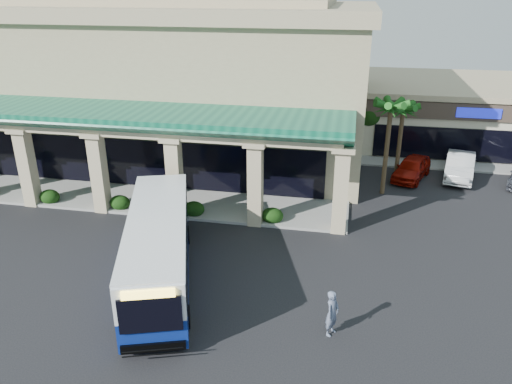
% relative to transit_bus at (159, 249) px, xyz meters
% --- Properties ---
extents(ground, '(110.00, 110.00, 0.00)m').
position_rel_transit_bus_xyz_m(ground, '(1.57, 1.00, -1.52)').
color(ground, black).
extents(main_building, '(30.80, 14.80, 11.35)m').
position_rel_transit_bus_xyz_m(main_building, '(-6.43, 17.00, 4.15)').
color(main_building, tan).
rests_on(main_building, ground).
extents(arcade, '(30.00, 6.20, 5.70)m').
position_rel_transit_bus_xyz_m(arcade, '(-6.43, 7.80, 1.33)').
color(arcade, '#0E5740').
rests_on(arcade, ground).
extents(strip_mall, '(22.50, 12.50, 4.90)m').
position_rel_transit_bus_xyz_m(strip_mall, '(19.57, 25.00, 0.93)').
color(strip_mall, beige).
rests_on(strip_mall, ground).
extents(palm_0, '(2.40, 2.40, 6.60)m').
position_rel_transit_bus_xyz_m(palm_0, '(10.07, 12.00, 1.78)').
color(palm_0, '#185015').
rests_on(palm_0, ground).
extents(palm_1, '(2.40, 2.40, 5.80)m').
position_rel_transit_bus_xyz_m(palm_1, '(11.07, 15.00, 1.38)').
color(palm_1, '#185015').
rests_on(palm_1, ground).
extents(broadleaf_tree, '(2.60, 2.60, 4.81)m').
position_rel_transit_bus_xyz_m(broadleaf_tree, '(9.07, 20.00, 0.88)').
color(broadleaf_tree, black).
rests_on(broadleaf_tree, ground).
extents(transit_bus, '(5.85, 11.14, 3.04)m').
position_rel_transit_bus_xyz_m(transit_bus, '(0.00, 0.00, 0.00)').
color(transit_bus, navy).
rests_on(transit_bus, ground).
extents(pedestrian, '(0.69, 0.80, 1.85)m').
position_rel_transit_bus_xyz_m(pedestrian, '(7.68, -2.34, -0.60)').
color(pedestrian, slate).
rests_on(pedestrian, ground).
extents(car_silver, '(3.22, 4.74, 1.50)m').
position_rel_transit_bus_xyz_m(car_silver, '(12.05, 14.99, -0.77)').
color(car_silver, maroon).
rests_on(car_silver, ground).
extents(car_white, '(2.74, 5.28, 1.66)m').
position_rel_transit_bus_xyz_m(car_white, '(15.25, 15.80, -0.69)').
color(car_white, white).
rests_on(car_white, ground).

